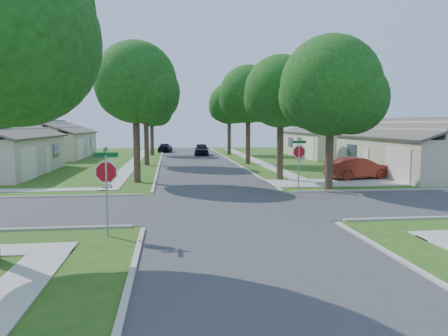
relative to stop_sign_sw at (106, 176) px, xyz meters
name	(u,v)px	position (x,y,z in m)	size (l,w,h in m)	color
ground	(228,206)	(4.70, 4.70, -2.03)	(100.00, 100.00, 0.00)	#254E15
road_ns	(228,206)	(4.70, 4.70, -2.03)	(7.00, 100.00, 0.02)	#333335
sidewalk_ne	(252,159)	(10.80, 30.70, -2.01)	(1.20, 40.00, 0.04)	#9E9B91
sidewalk_nw	(136,160)	(-1.40, 30.70, -2.01)	(1.20, 40.00, 0.04)	#9E9B91
driveway	(336,182)	(12.60, 11.80, -2.01)	(8.80, 3.60, 0.05)	#9E9B91
stop_sign_sw	(106,176)	(0.00, 0.00, 0.00)	(1.05, 0.80, 2.98)	gray
stop_sign_ne	(299,154)	(9.40, 9.40, 0.00)	(1.05, 0.80, 2.98)	gray
tree_e_near	(282,95)	(9.45, 13.71, 3.61)	(4.97, 4.80, 8.28)	#38281C
tree_e_mid	(249,97)	(9.46, 25.71, 4.22)	(5.59, 5.40, 9.21)	#38281C
tree_e_far	(230,106)	(9.45, 38.71, 3.95)	(5.17, 5.00, 8.72)	#38281C
tree_w_near	(136,86)	(0.06, 13.71, 4.08)	(5.38, 5.20, 8.97)	#38281C
tree_w_mid	(146,93)	(0.06, 25.71, 4.46)	(5.80, 5.60, 9.56)	#38281C
tree_w_far	(152,109)	(0.05, 38.71, 3.48)	(4.76, 4.60, 8.04)	#38281C
tree_ne_corner	(332,90)	(11.06, 8.91, 3.56)	(5.80, 5.60, 8.66)	#38281C
house_ne_near	(421,154)	(20.69, 15.70, -0.51)	(8.42, 13.60, 4.23)	#B6A890
house_ne_far	(332,143)	(20.69, 33.70, -0.51)	(8.42, 13.60, 4.23)	#B6A890
house_nw_far	(50,144)	(-11.29, 36.70, -0.51)	(8.42, 13.60, 4.23)	#B6A890
car_driveway	(358,168)	(14.78, 13.40, -1.29)	(1.57, 4.51, 1.49)	maroon
car_curb_east	(202,149)	(5.90, 37.68, -1.31)	(1.70, 4.23, 1.44)	black
car_curb_west	(165,148)	(1.50, 44.36, -1.45)	(1.63, 4.01, 1.16)	black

